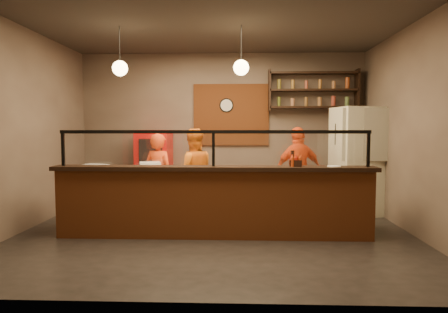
{
  "coord_description": "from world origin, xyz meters",
  "views": [
    {
      "loc": [
        0.37,
        -6.06,
        1.61
      ],
      "look_at": [
        0.13,
        0.3,
        1.16
      ],
      "focal_mm": 32.0,
      "sensor_mm": 36.0,
      "label": 1
    }
  ],
  "objects_px": {
    "wall_clock": "(226,105)",
    "fridge": "(358,161)",
    "red_cooler": "(154,168)",
    "cook_left": "(159,177)",
    "cook_right": "(298,171)",
    "pizza_dough": "(215,173)",
    "pepper_mill": "(292,158)",
    "condiment_caddy": "(296,163)",
    "cook_mid": "(193,173)"
  },
  "relations": [
    {
      "from": "wall_clock",
      "to": "fridge",
      "type": "xyz_separation_m",
      "value": [
        2.5,
        -0.98,
        -1.1
      ]
    },
    {
      "from": "red_cooler",
      "to": "cook_left",
      "type": "bearing_deg",
      "value": -71.82
    },
    {
      "from": "wall_clock",
      "to": "cook_right",
      "type": "height_order",
      "value": "wall_clock"
    },
    {
      "from": "cook_right",
      "to": "pizza_dough",
      "type": "bearing_deg",
      "value": 18.59
    },
    {
      "from": "fridge",
      "to": "red_cooler",
      "type": "height_order",
      "value": "fridge"
    },
    {
      "from": "pizza_dough",
      "to": "pepper_mill",
      "type": "bearing_deg",
      "value": -19.07
    },
    {
      "from": "wall_clock",
      "to": "red_cooler",
      "type": "distance_m",
      "value": 2.02
    },
    {
      "from": "wall_clock",
      "to": "condiment_caddy",
      "type": "xyz_separation_m",
      "value": [
        1.1,
        -2.75,
        -0.99
      ]
    },
    {
      "from": "wall_clock",
      "to": "cook_right",
      "type": "xyz_separation_m",
      "value": [
        1.37,
        -1.13,
        -1.28
      ]
    },
    {
      "from": "cook_left",
      "to": "red_cooler",
      "type": "bearing_deg",
      "value": -51.18
    },
    {
      "from": "cook_mid",
      "to": "cook_right",
      "type": "xyz_separation_m",
      "value": [
        1.94,
        0.22,
        0.02
      ]
    },
    {
      "from": "wall_clock",
      "to": "condiment_caddy",
      "type": "bearing_deg",
      "value": -68.28
    },
    {
      "from": "red_cooler",
      "to": "pizza_dough",
      "type": "xyz_separation_m",
      "value": [
        1.39,
        -1.97,
        0.12
      ]
    },
    {
      "from": "fridge",
      "to": "pizza_dough",
      "type": "distance_m",
      "value": 2.91
    },
    {
      "from": "cook_left",
      "to": "pepper_mill",
      "type": "xyz_separation_m",
      "value": [
        2.19,
        -1.1,
        0.41
      ]
    },
    {
      "from": "pizza_dough",
      "to": "condiment_caddy",
      "type": "relative_size",
      "value": 2.64
    },
    {
      "from": "cook_mid",
      "to": "pizza_dough",
      "type": "height_order",
      "value": "cook_mid"
    },
    {
      "from": "red_cooler",
      "to": "fridge",
      "type": "bearing_deg",
      "value": -7.04
    },
    {
      "from": "fridge",
      "to": "red_cooler",
      "type": "bearing_deg",
      "value": 158.2
    },
    {
      "from": "cook_mid",
      "to": "fridge",
      "type": "bearing_deg",
      "value": 173.07
    },
    {
      "from": "fridge",
      "to": "pepper_mill",
      "type": "distance_m",
      "value": 2.24
    },
    {
      "from": "wall_clock",
      "to": "pepper_mill",
      "type": "bearing_deg",
      "value": -68.57
    },
    {
      "from": "cook_left",
      "to": "cook_mid",
      "type": "relative_size",
      "value": 0.95
    },
    {
      "from": "cook_right",
      "to": "fridge",
      "type": "xyz_separation_m",
      "value": [
        1.13,
        0.14,
        0.18
      ]
    },
    {
      "from": "cook_left",
      "to": "fridge",
      "type": "height_order",
      "value": "fridge"
    },
    {
      "from": "cook_mid",
      "to": "red_cooler",
      "type": "height_order",
      "value": "cook_mid"
    },
    {
      "from": "wall_clock",
      "to": "cook_mid",
      "type": "bearing_deg",
      "value": -112.78
    },
    {
      "from": "condiment_caddy",
      "to": "pepper_mill",
      "type": "bearing_deg",
      "value": 122.1
    },
    {
      "from": "cook_right",
      "to": "pizza_dough",
      "type": "distance_m",
      "value": 1.88
    },
    {
      "from": "cook_left",
      "to": "condiment_caddy",
      "type": "relative_size",
      "value": 8.94
    },
    {
      "from": "fridge",
      "to": "pepper_mill",
      "type": "bearing_deg",
      "value": -142.72
    },
    {
      "from": "wall_clock",
      "to": "red_cooler",
      "type": "bearing_deg",
      "value": -168.32
    },
    {
      "from": "cook_right",
      "to": "red_cooler",
      "type": "relative_size",
      "value": 1.04
    },
    {
      "from": "condiment_caddy",
      "to": "pepper_mill",
      "type": "distance_m",
      "value": 0.11
    },
    {
      "from": "cook_left",
      "to": "cook_mid",
      "type": "distance_m",
      "value": 0.63
    },
    {
      "from": "cook_right",
      "to": "red_cooler",
      "type": "height_order",
      "value": "cook_right"
    },
    {
      "from": "wall_clock",
      "to": "pizza_dough",
      "type": "relative_size",
      "value": 0.67
    },
    {
      "from": "pizza_dough",
      "to": "condiment_caddy",
      "type": "xyz_separation_m",
      "value": [
        1.2,
        -0.47,
        0.2
      ]
    },
    {
      "from": "cook_right",
      "to": "condiment_caddy",
      "type": "bearing_deg",
      "value": 60.96
    },
    {
      "from": "fridge",
      "to": "cook_left",
      "type": "bearing_deg",
      "value": 177.05
    },
    {
      "from": "cook_left",
      "to": "pizza_dough",
      "type": "distance_m",
      "value": 1.26
    },
    {
      "from": "cook_mid",
      "to": "cook_left",
      "type": "bearing_deg",
      "value": 8.36
    },
    {
      "from": "cook_right",
      "to": "pizza_dough",
      "type": "relative_size",
      "value": 3.65
    },
    {
      "from": "wall_clock",
      "to": "cook_left",
      "type": "distance_m",
      "value": 2.36
    },
    {
      "from": "condiment_caddy",
      "to": "red_cooler",
      "type": "bearing_deg",
      "value": 136.76
    },
    {
      "from": "wall_clock",
      "to": "condiment_caddy",
      "type": "height_order",
      "value": "wall_clock"
    },
    {
      "from": "wall_clock",
      "to": "pizza_dough",
      "type": "distance_m",
      "value": 2.58
    },
    {
      "from": "pizza_dough",
      "to": "condiment_caddy",
      "type": "height_order",
      "value": "condiment_caddy"
    },
    {
      "from": "cook_left",
      "to": "fridge",
      "type": "distance_m",
      "value": 3.7
    },
    {
      "from": "wall_clock",
      "to": "fridge",
      "type": "distance_m",
      "value": 2.9
    }
  ]
}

